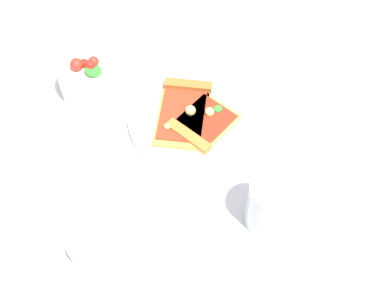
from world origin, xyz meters
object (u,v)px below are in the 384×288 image
at_px(plate, 195,119).
at_px(salad_bowl, 87,78).
at_px(soda_glass, 270,205).
at_px(paper_napkin, 319,105).
at_px(pizza_slice_near, 185,108).
at_px(pepper_shaker, 79,252).
at_px(pizza_slice_far, 202,124).

xyz_separation_m(plate, salad_bowl, (-0.20, 0.10, 0.03)).
bearing_deg(salad_bowl, soda_glass, -47.57).
relative_size(plate, soda_glass, 2.44).
bearing_deg(soda_glass, plate, 113.48).
relative_size(salad_bowl, paper_napkin, 0.70).
bearing_deg(soda_glass, pizza_slice_near, 115.45).
bearing_deg(soda_glass, paper_napkin, 56.62).
height_order(pizza_slice_near, paper_napkin, pizza_slice_near).
bearing_deg(pepper_shaker, pizza_slice_far, 46.26).
distance_m(pizza_slice_far, salad_bowl, 0.24).
bearing_deg(pizza_slice_far, paper_napkin, 7.92).
bearing_deg(pizza_slice_far, pepper_shaker, -133.74).
xyz_separation_m(pizza_slice_near, pizza_slice_far, (0.03, -0.04, -0.00)).
xyz_separation_m(salad_bowl, paper_napkin, (0.44, -0.09, -0.03)).
xyz_separation_m(plate, soda_glass, (0.09, -0.22, 0.04)).
bearing_deg(plate, salad_bowl, 152.86).
height_order(pizza_slice_far, paper_napkin, pizza_slice_far).
xyz_separation_m(salad_bowl, soda_glass, (0.29, -0.32, 0.01)).
bearing_deg(pepper_shaker, soda_glass, 6.78).
relative_size(pizza_slice_near, pizza_slice_far, 1.15).
bearing_deg(plate, soda_glass, -66.52).
xyz_separation_m(plate, pizza_slice_near, (-0.02, 0.02, 0.01)).
distance_m(pizza_slice_near, salad_bowl, 0.20).
distance_m(plate, soda_glass, 0.24).
xyz_separation_m(pizza_slice_far, soda_glass, (0.08, -0.19, 0.03)).
xyz_separation_m(soda_glass, pepper_shaker, (-0.31, -0.04, -0.02)).
xyz_separation_m(plate, pepper_shaker, (-0.21, -0.25, 0.02)).
distance_m(pizza_slice_near, soda_glass, 0.26).
distance_m(pizza_slice_far, soda_glass, 0.21).
distance_m(paper_napkin, pepper_shaker, 0.53).
bearing_deg(pizza_slice_far, soda_glass, -66.55).
relative_size(pizza_slice_near, pepper_shaker, 2.63).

